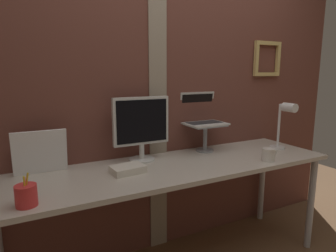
{
  "coord_description": "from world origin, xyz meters",
  "views": [
    {
      "loc": [
        -1.04,
        -1.53,
        1.38
      ],
      "look_at": [
        -0.15,
        0.2,
        1.03
      ],
      "focal_mm": 30.82,
      "sensor_mm": 36.0,
      "label": 1
    }
  ],
  "objects_px": {
    "desk_lamp": "(285,121)",
    "pen_cup": "(26,195)",
    "laptop": "(201,115)",
    "monitor": "(141,124)",
    "whiteboard_panel": "(40,152)",
    "coffee_mug": "(269,155)"
  },
  "relations": [
    {
      "from": "laptop",
      "to": "desk_lamp",
      "type": "relative_size",
      "value": 0.83
    },
    {
      "from": "whiteboard_panel",
      "to": "coffee_mug",
      "type": "relative_size",
      "value": 2.49
    },
    {
      "from": "laptop",
      "to": "monitor",
      "type": "bearing_deg",
      "value": -172.55
    },
    {
      "from": "desk_lamp",
      "to": "laptop",
      "type": "bearing_deg",
      "value": 151.03
    },
    {
      "from": "desk_lamp",
      "to": "coffee_mug",
      "type": "xyz_separation_m",
      "value": [
        -0.33,
        -0.17,
        -0.19
      ]
    },
    {
      "from": "pen_cup",
      "to": "whiteboard_panel",
      "type": "bearing_deg",
      "value": 78.17
    },
    {
      "from": "whiteboard_panel",
      "to": "pen_cup",
      "type": "height_order",
      "value": "whiteboard_panel"
    },
    {
      "from": "pen_cup",
      "to": "monitor",
      "type": "bearing_deg",
      "value": 29.31
    },
    {
      "from": "pen_cup",
      "to": "coffee_mug",
      "type": "xyz_separation_m",
      "value": [
        1.53,
        0.0,
        -0.01
      ]
    },
    {
      "from": "monitor",
      "to": "pen_cup",
      "type": "distance_m",
      "value": 0.88
    },
    {
      "from": "monitor",
      "to": "laptop",
      "type": "relative_size",
      "value": 1.42
    },
    {
      "from": "whiteboard_panel",
      "to": "desk_lamp",
      "type": "bearing_deg",
      "value": -8.94
    },
    {
      "from": "monitor",
      "to": "desk_lamp",
      "type": "distance_m",
      "value": 1.15
    },
    {
      "from": "whiteboard_panel",
      "to": "coffee_mug",
      "type": "distance_m",
      "value": 1.51
    },
    {
      "from": "whiteboard_panel",
      "to": "desk_lamp",
      "type": "relative_size",
      "value": 0.81
    },
    {
      "from": "monitor",
      "to": "coffee_mug",
      "type": "relative_size",
      "value": 3.61
    },
    {
      "from": "pen_cup",
      "to": "laptop",
      "type": "bearing_deg",
      "value": 20.86
    },
    {
      "from": "desk_lamp",
      "to": "coffee_mug",
      "type": "height_order",
      "value": "desk_lamp"
    },
    {
      "from": "desk_lamp",
      "to": "pen_cup",
      "type": "xyz_separation_m",
      "value": [
        -1.86,
        -0.17,
        -0.18
      ]
    },
    {
      "from": "coffee_mug",
      "to": "pen_cup",
      "type": "bearing_deg",
      "value": -180.0
    },
    {
      "from": "monitor",
      "to": "desk_lamp",
      "type": "bearing_deg",
      "value": -12.69
    },
    {
      "from": "laptop",
      "to": "coffee_mug",
      "type": "bearing_deg",
      "value": -62.79
    }
  ]
}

